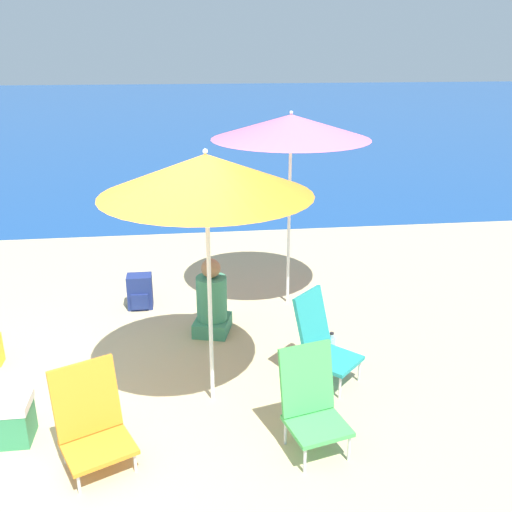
# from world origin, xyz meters

# --- Properties ---
(ground_plane) EXTENTS (60.00, 60.00, 0.00)m
(ground_plane) POSITION_xyz_m (0.00, 0.00, 0.00)
(ground_plane) COLOR #C6B284
(sea_water) EXTENTS (60.00, 40.00, 0.01)m
(sea_water) POSITION_xyz_m (0.00, 25.23, 0.00)
(sea_water) COLOR #19478C
(sea_water) RESTS_ON ground
(beach_umbrella_pink) EXTENTS (1.82, 1.82, 2.34)m
(beach_umbrella_pink) POSITION_xyz_m (2.00, 2.29, 2.16)
(beach_umbrella_pink) COLOR white
(beach_umbrella_pink) RESTS_ON ground
(beach_umbrella_orange) EXTENTS (1.72, 1.72, 2.28)m
(beach_umbrella_orange) POSITION_xyz_m (0.95, 0.31, 2.07)
(beach_umbrella_orange) COLOR white
(beach_umbrella_orange) RESTS_ON ground
(beach_chair_green) EXTENTS (0.55, 0.59, 0.83)m
(beach_chair_green) POSITION_xyz_m (1.70, -0.41, 0.41)
(beach_chair_green) COLOR silver
(beach_chair_green) RESTS_ON ground
(beach_chair_orange) EXTENTS (0.67, 0.68, 0.78)m
(beach_chair_orange) POSITION_xyz_m (0.00, -0.38, 0.35)
(beach_chair_orange) COLOR silver
(beach_chair_orange) RESTS_ON ground
(beach_chair_teal) EXTENTS (0.70, 0.70, 0.86)m
(beach_chair_teal) POSITION_xyz_m (2.00, 0.53, 0.42)
(beach_chair_teal) COLOR silver
(beach_chair_teal) RESTS_ON ground
(person_seated_near) EXTENTS (0.48, 0.52, 0.87)m
(person_seated_near) POSITION_xyz_m (1.02, 1.61, 0.35)
(person_seated_near) COLOR #3F8C66
(person_seated_near) RESTS_ON ground
(backpack_navy) EXTENTS (0.30, 0.25, 0.42)m
(backpack_navy) POSITION_xyz_m (0.18, 2.35, 0.21)
(backpack_navy) COLOR navy
(backpack_navy) RESTS_ON ground
(water_bottle) EXTENTS (0.09, 0.09, 0.20)m
(water_bottle) POSITION_xyz_m (2.24, 1.03, 0.08)
(water_bottle) COLOR #8CCCEA
(water_bottle) RESTS_ON ground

